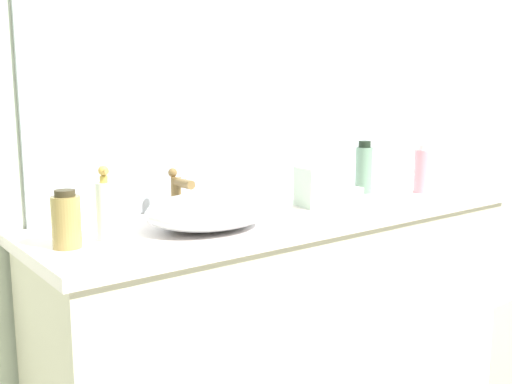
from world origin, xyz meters
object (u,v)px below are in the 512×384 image
soap_dispenser (105,208)px  lotion_bottle (66,221)px  candle_jar (356,193)px  tissue_box (316,185)px  spray_can (364,169)px  perfume_bottle (422,171)px  sink_basin (209,211)px

soap_dispenser → lotion_bottle: soap_dispenser is taller
lotion_bottle → candle_jar: 1.08m
tissue_box → spray_can: bearing=14.3°
perfume_bottle → tissue_box: perfume_bottle is taller
spray_can → tissue_box: 0.35m
lotion_bottle → perfume_bottle: bearing=-1.1°
soap_dispenser → perfume_bottle: size_ratio=1.06×
sink_basin → perfume_bottle: 0.99m
tissue_box → candle_jar: 0.22m
perfume_bottle → spray_can: bearing=144.5°
sink_basin → candle_jar: 0.69m
tissue_box → soap_dispenser: bearing=-179.7°
sink_basin → lotion_bottle: (-0.39, 0.04, 0.02)m
lotion_bottle → tissue_box: tissue_box is taller
perfume_bottle → spray_can: (-0.18, 0.13, 0.01)m
sink_basin → lotion_bottle: bearing=174.8°
lotion_bottle → tissue_box: bearing=1.3°
soap_dispenser → lotion_bottle: (-0.11, -0.02, -0.02)m
soap_dispenser → tissue_box: size_ratio=1.12×
soap_dispenser → tissue_box: (0.76, 0.00, -0.01)m
soap_dispenser → candle_jar: (0.97, 0.02, -0.06)m
sink_basin → tissue_box: (0.47, 0.05, 0.02)m
spray_can → candle_jar: size_ratio=3.50×
soap_dispenser → tissue_box: 0.76m
spray_can → lotion_bottle: bearing=-175.0°
soap_dispenser → candle_jar: soap_dispenser is taller
candle_jar → lotion_bottle: bearing=-178.3°
tissue_box → sink_basin: bearing=-173.3°
sink_basin → spray_can: spray_can is taller
tissue_box → perfume_bottle: bearing=-5.0°
tissue_box → lotion_bottle: bearing=-178.7°
sink_basin → candle_jar: bearing=5.6°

